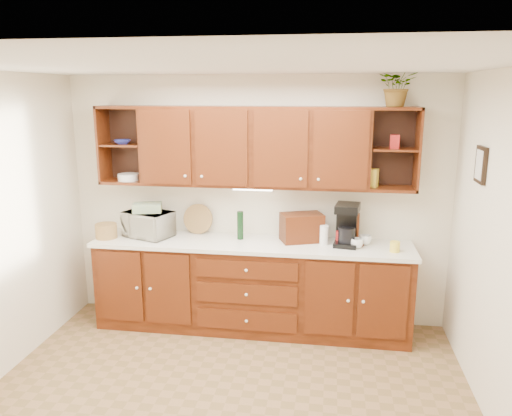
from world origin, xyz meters
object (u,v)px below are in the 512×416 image
(coffee_maker, at_px, (347,225))
(bread_box, at_px, (302,227))
(potted_plant, at_px, (398,86))
(microwave, at_px, (148,224))

(coffee_maker, bearing_deg, bread_box, -178.76)
(bread_box, height_order, coffee_maker, coffee_maker)
(bread_box, bearing_deg, coffee_maker, -27.90)
(coffee_maker, height_order, potted_plant, potted_plant)
(microwave, height_order, potted_plant, potted_plant)
(coffee_maker, xyz_separation_m, potted_plant, (0.41, 0.05, 1.34))
(bread_box, xyz_separation_m, coffee_maker, (0.45, -0.06, 0.06))
(microwave, xyz_separation_m, bread_box, (1.61, 0.07, 0.01))
(coffee_maker, distance_m, potted_plant, 1.41)
(microwave, distance_m, potted_plant, 2.84)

